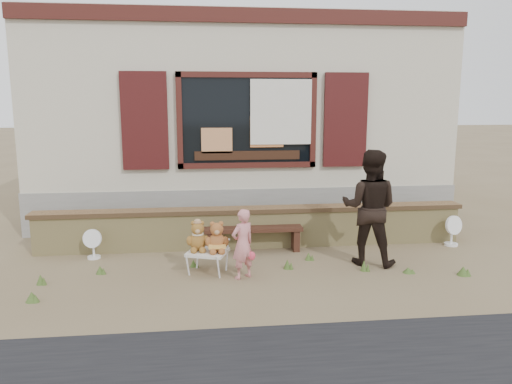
{
  "coord_description": "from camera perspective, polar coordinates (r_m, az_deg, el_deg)",
  "views": [
    {
      "loc": [
        -0.88,
        -6.99,
        2.41
      ],
      "look_at": [
        0.0,
        0.6,
        1.0
      ],
      "focal_mm": 35.0,
      "sensor_mm": 36.0,
      "label": 1
    }
  ],
  "objects": [
    {
      "name": "grass_tufts",
      "position": [
        6.99,
        0.31,
        -9.17
      ],
      "size": [
        5.9,
        1.32,
        0.16
      ],
      "color": "#405A24",
      "rests_on": "ground"
    },
    {
      "name": "teddy_bear_right",
      "position": [
        6.98,
        -4.5,
        -5.06
      ],
      "size": [
        0.4,
        0.38,
        0.44
      ],
      "primitive_type": null,
      "rotation": [
        0.0,
        0.0,
        -0.35
      ],
      "color": "brown",
      "rests_on": "folding_chair"
    },
    {
      "name": "teddy_bear_left",
      "position": [
        7.07,
        -6.67,
        -4.94
      ],
      "size": [
        0.39,
        0.37,
        0.44
      ],
      "primitive_type": null,
      "rotation": [
        0.0,
        0.0,
        -0.35
      ],
      "color": "brown",
      "rests_on": "folding_chair"
    },
    {
      "name": "bench",
      "position": [
        8.06,
        -0.32,
        -4.76
      ],
      "size": [
        1.58,
        0.35,
        0.4
      ],
      "rotation": [
        0.0,
        0.0,
        -0.01
      ],
      "color": "black",
      "rests_on": "ground"
    },
    {
      "name": "child",
      "position": [
        6.81,
        -1.54,
        -5.95
      ],
      "size": [
        0.42,
        0.39,
        0.97
      ],
      "primitive_type": "imported",
      "rotation": [
        0.0,
        0.0,
        3.71
      ],
      "color": "pink",
      "rests_on": "ground"
    },
    {
      "name": "folding_chair",
      "position": [
        7.09,
        -5.56,
        -6.95
      ],
      "size": [
        0.65,
        0.62,
        0.32
      ],
      "rotation": [
        0.0,
        0.0,
        -0.35
      ],
      "color": "silver",
      "rests_on": "ground"
    },
    {
      "name": "shopfront",
      "position": [
        11.52,
        -2.25,
        8.4
      ],
      "size": [
        8.04,
        5.13,
        4.0
      ],
      "color": "#C0B59B",
      "rests_on": "ground"
    },
    {
      "name": "fan_right",
      "position": [
        9.0,
        21.49,
        -4.11
      ],
      "size": [
        0.34,
        0.22,
        0.52
      ],
      "rotation": [
        0.0,
        0.0,
        0.28
      ],
      "color": "white",
      "rests_on": "ground"
    },
    {
      "name": "adult",
      "position": [
        7.52,
        12.84,
        -1.73
      ],
      "size": [
        1.03,
        0.94,
        1.71
      ],
      "primitive_type": "imported",
      "rotation": [
        0.0,
        0.0,
        2.7
      ],
      "color": "black",
      "rests_on": "ground"
    },
    {
      "name": "brick_wall",
      "position": [
        8.3,
        -0.32,
        -3.98
      ],
      "size": [
        7.1,
        0.36,
        0.67
      ],
      "color": "tan",
      "rests_on": "ground"
    },
    {
      "name": "fan_left",
      "position": [
        8.11,
        -18.1,
        -5.63
      ],
      "size": [
        0.3,
        0.2,
        0.47
      ],
      "rotation": [
        0.0,
        0.0,
        -0.19
      ],
      "color": "white",
      "rests_on": "ground"
    },
    {
      "name": "ground",
      "position": [
        7.44,
        0.54,
        -8.43
      ],
      "size": [
        80.0,
        80.0,
        0.0
      ],
      "primitive_type": "plane",
      "color": "brown",
      "rests_on": "ground"
    }
  ]
}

